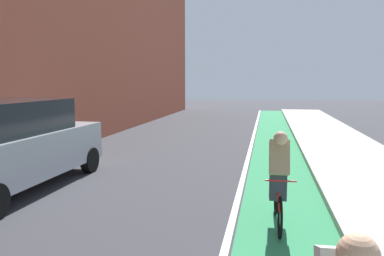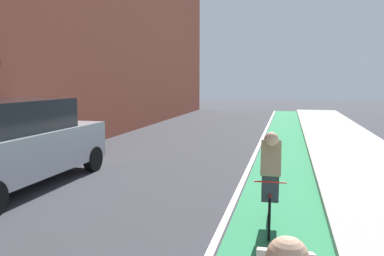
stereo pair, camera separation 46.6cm
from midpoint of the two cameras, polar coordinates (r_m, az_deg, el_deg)
ground_plane at (r=12.02m, az=0.03°, el=-4.37°), size 78.12×78.12×0.00m
bike_lane_paint at (r=13.63m, az=14.60°, el=-3.23°), size 1.60×35.51×0.00m
lane_divider_stripe at (r=13.65m, az=10.82°, el=-3.11°), size 0.12×35.51×0.00m
sidewalk_right at (r=13.83m, az=24.03°, el=-3.18°), size 2.92×35.51×0.14m
parked_suv_silver at (r=9.21m, az=-23.94°, el=-2.07°), size 2.04×4.69×1.98m
cyclist_mid at (r=6.38m, az=13.84°, el=-7.10°), size 0.48×1.70×1.60m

